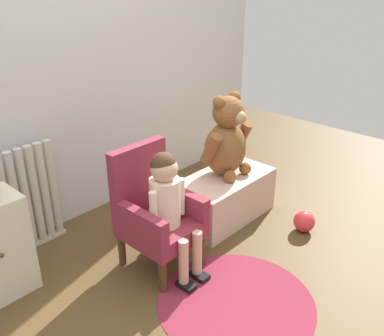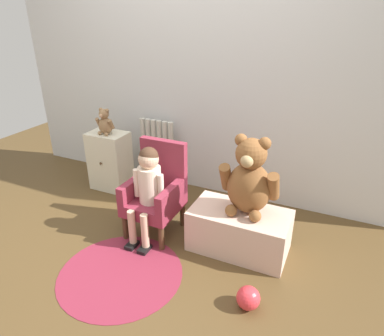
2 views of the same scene
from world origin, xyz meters
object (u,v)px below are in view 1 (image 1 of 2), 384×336
object	(u,v)px
child_armchair	(155,212)
toy_ball	(304,221)
child_figure	(168,197)
large_teddy_bear	(226,140)
radiator	(31,198)
low_bench	(224,197)
floor_rug	(236,302)

from	to	relation	value
child_armchair	toy_ball	world-z (taller)	child_armchair
child_figure	large_teddy_bear	size ratio (longest dim) A/B	1.30
radiator	large_teddy_bear	distance (m)	1.30
low_bench	large_teddy_bear	bearing A→B (deg)	37.28
low_bench	toy_ball	xyz separation A→B (m)	(0.22, -0.51, -0.09)
child_armchair	low_bench	world-z (taller)	child_armchair
large_teddy_bear	toy_ball	distance (m)	0.76
low_bench	toy_ball	size ratio (longest dim) A/B	4.93
child_armchair	large_teddy_bear	size ratio (longest dim) A/B	1.27
radiator	floor_rug	world-z (taller)	radiator
child_armchair	toy_ball	xyz separation A→B (m)	(0.90, -0.49, -0.27)
radiator	floor_rug	size ratio (longest dim) A/B	0.80
low_bench	toy_ball	bearing A→B (deg)	-66.19
large_teddy_bear	child_armchair	bearing A→B (deg)	-175.96
toy_ball	child_armchair	bearing A→B (deg)	151.41
low_bench	toy_ball	distance (m)	0.56
toy_ball	floor_rug	bearing A→B (deg)	-174.17
radiator	toy_ball	size ratio (longest dim) A/B	4.67
child_figure	floor_rug	xyz separation A→B (m)	(0.04, -0.46, -0.48)
child_figure	floor_rug	world-z (taller)	child_figure
radiator	child_figure	size ratio (longest dim) A/B	0.91
child_figure	radiator	bearing A→B (deg)	116.07
child_armchair	low_bench	size ratio (longest dim) A/B	1.02
low_bench	large_teddy_bear	distance (m)	0.41
child_figure	large_teddy_bear	bearing A→B (deg)	13.05
child_figure	large_teddy_bear	distance (m)	0.74
floor_rug	toy_ball	bearing A→B (deg)	5.83
low_bench	large_teddy_bear	xyz separation A→B (m)	(0.04, 0.03, 0.41)
low_bench	child_figure	bearing A→B (deg)	-168.63
low_bench	toy_ball	world-z (taller)	low_bench
child_figure	low_bench	world-z (taller)	child_figure
low_bench	floor_rug	world-z (taller)	low_bench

